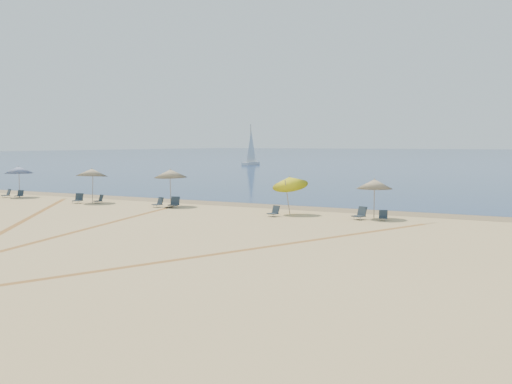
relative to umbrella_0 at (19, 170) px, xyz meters
The scene contains 17 objects.
wet_sand 22.45m from the umbrella_0, ahead, with size 500.00×500.00×0.00m, color olive.
umbrella_0 is the anchor object (origin of this frame).
umbrella_1 8.48m from the umbrella_0, ahead, with size 2.32×2.35×2.56m.
umbrella_2 14.98m from the umbrella_0, ahead, with size 2.30×2.32×2.61m.
umbrella_3 24.30m from the umbrella_0, ahead, with size 2.21×2.27×2.64m.
umbrella_4 29.51m from the umbrella_0, ahead, with size 2.09×2.09×2.35m.
chair_0 2.12m from the umbrella_0, 123.66° to the right, with size 0.76×0.82×0.69m.
chair_1 2.07m from the umbrella_0, 39.91° to the right, with size 0.65×0.71×0.61m.
chair_2 8.14m from the umbrella_0, 10.06° to the right, with size 0.77×0.84×0.71m.
chair_3 9.53m from the umbrella_0, ahead, with size 0.72×0.77×0.63m.
chair_4 14.82m from the umbrella_0, ahead, with size 0.73×0.79×0.67m.
chair_5 15.96m from the umbrella_0, ahead, with size 0.76×0.84×0.74m.
chair_6 24.12m from the umbrella_0, ahead, with size 0.70×0.76×0.64m.
chair_7 29.03m from the umbrella_0, ahead, with size 0.85×0.90×0.74m.
chair_8 30.34m from the umbrella_0, ahead, with size 0.62×0.68×0.59m.
sailboat_0 73.42m from the umbrella_0, 104.05° to the left, with size 1.58×5.43×8.01m.
tire_tracks 23.26m from the umbrella_0, 32.33° to the right, with size 53.38×41.75×0.00m.
Camera 1 is at (18.05, -13.40, 4.38)m, focal length 42.60 mm.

